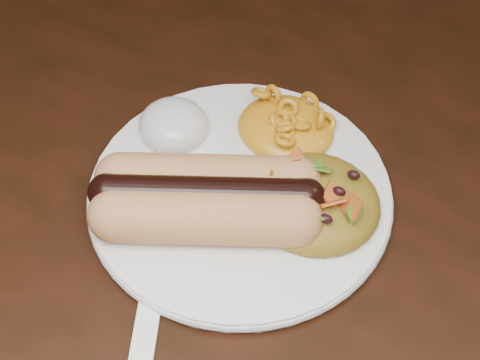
% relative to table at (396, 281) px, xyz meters
% --- Properties ---
extents(table, '(1.60, 0.90, 0.75)m').
position_rel_table_xyz_m(table, '(0.00, 0.00, 0.00)').
color(table, black).
rests_on(table, floor).
extents(plate, '(0.23, 0.23, 0.01)m').
position_rel_table_xyz_m(plate, '(-0.12, -0.05, 0.10)').
color(plate, white).
rests_on(plate, table).
extents(hotdog, '(0.13, 0.12, 0.04)m').
position_rel_table_xyz_m(hotdog, '(-0.13, -0.08, 0.12)').
color(hotdog, tan).
rests_on(hotdog, plate).
extents(mac_and_cheese, '(0.09, 0.09, 0.03)m').
position_rel_table_xyz_m(mac_and_cheese, '(-0.11, 0.02, 0.12)').
color(mac_and_cheese, gold).
rests_on(mac_and_cheese, plate).
extents(sour_cream, '(0.06, 0.06, 0.03)m').
position_rel_table_xyz_m(sour_cream, '(-0.19, -0.02, 0.12)').
color(sour_cream, white).
rests_on(sour_cream, plate).
extents(taco_salad, '(0.09, 0.09, 0.04)m').
position_rel_table_xyz_m(taco_salad, '(-0.07, -0.04, 0.12)').
color(taco_salad, '#CB651C').
rests_on(taco_salad, plate).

